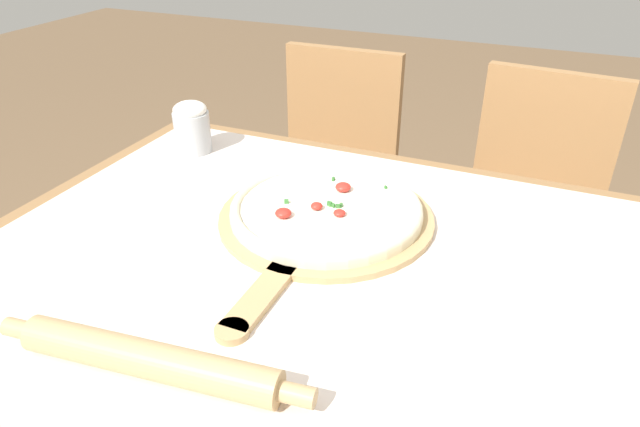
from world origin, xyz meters
TOP-DOWN VIEW (x-y plane):
  - dining_table at (0.00, 0.00)m, footprint 1.23×0.98m
  - towel_cloth at (0.00, 0.00)m, footprint 1.15×0.90m
  - pizza_peel at (-0.04, 0.12)m, footprint 0.40×0.57m
  - pizza at (-0.04, 0.14)m, footprint 0.36×0.36m
  - rolling_pin at (-0.09, -0.31)m, footprint 0.44×0.09m
  - chair_left at (-0.31, 0.84)m, footprint 0.40×0.40m
  - chair_right at (0.31, 0.84)m, footprint 0.44×0.44m
  - flour_cup at (-0.45, 0.31)m, footprint 0.08×0.08m

SIDE VIEW (x-z plane):
  - chair_left at x=-0.31m, z-range 0.07..0.95m
  - chair_right at x=0.31m, z-range 0.07..0.95m
  - dining_table at x=0.00m, z-range 0.27..1.04m
  - towel_cloth at x=0.00m, z-range 0.76..0.77m
  - pizza_peel at x=-0.04m, z-range 0.77..0.78m
  - rolling_pin at x=-0.09m, z-range 0.77..0.82m
  - pizza at x=-0.04m, z-range 0.78..0.81m
  - flour_cup at x=-0.45m, z-range 0.77..0.89m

